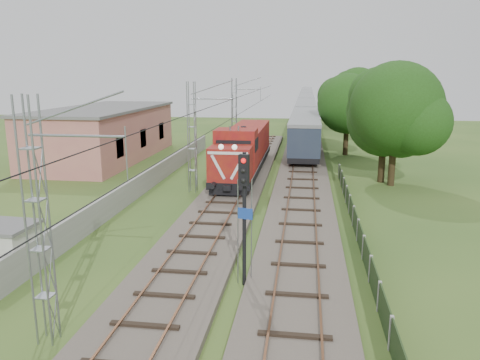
# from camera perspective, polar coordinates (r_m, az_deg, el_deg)

# --- Properties ---
(ground) EXTENTS (140.00, 140.00, 0.00)m
(ground) POSITION_cam_1_polar(r_m,az_deg,el_deg) (23.08, -5.50, -8.99)
(ground) COLOR #2F501E
(ground) RESTS_ON ground
(track_main) EXTENTS (4.20, 70.00, 0.45)m
(track_main) POSITION_cam_1_polar(r_m,az_deg,el_deg) (29.49, -2.34, -3.65)
(track_main) COLOR #6B6054
(track_main) RESTS_ON ground
(track_side) EXTENTS (4.20, 80.00, 0.45)m
(track_side) POSITION_cam_1_polar(r_m,az_deg,el_deg) (41.65, 7.69, 1.17)
(track_side) COLOR #6B6054
(track_side) RESTS_ON ground
(catenary) EXTENTS (3.31, 70.00, 8.00)m
(catenary) POSITION_cam_1_polar(r_m,az_deg,el_deg) (34.08, -5.78, 5.21)
(catenary) COLOR gray
(catenary) RESTS_ON ground
(boundary_wall) EXTENTS (0.25, 40.00, 1.50)m
(boundary_wall) POSITION_cam_1_polar(r_m,az_deg,el_deg) (35.67, -11.22, -0.01)
(boundary_wall) COLOR #9E9E99
(boundary_wall) RESTS_ON ground
(station_building) EXTENTS (8.40, 20.40, 5.22)m
(station_building) POSITION_cam_1_polar(r_m,az_deg,el_deg) (49.47, -16.12, 5.51)
(station_building) COLOR tan
(station_building) RESTS_ON ground
(fence) EXTENTS (0.12, 32.00, 1.20)m
(fence) POSITION_cam_1_polar(r_m,az_deg,el_deg) (25.26, 14.19, -5.93)
(fence) COLOR black
(fence) RESTS_ON ground
(locomotive) EXTENTS (3.05, 17.40, 4.42)m
(locomotive) POSITION_cam_1_polar(r_m,az_deg,el_deg) (39.82, 0.52, 3.80)
(locomotive) COLOR black
(locomotive) RESTS_ON ground
(coach_rake) EXTENTS (3.03, 113.20, 3.50)m
(coach_rake) POSITION_cam_1_polar(r_m,az_deg,el_deg) (98.06, 8.06, 9.27)
(coach_rake) COLOR black
(coach_rake) RESTS_ON ground
(signal_post) EXTENTS (0.61, 0.48, 5.58)m
(signal_post) POSITION_cam_1_polar(r_m,az_deg,el_deg) (18.50, 0.51, -1.99)
(signal_post) COLOR black
(signal_post) RESTS_ON ground
(relay_hut) EXTENTS (2.31, 2.31, 2.28)m
(relay_hut) POSITION_cam_1_polar(r_m,az_deg,el_deg) (22.69, -26.37, -7.62)
(relay_hut) COLOR beige
(relay_hut) RESTS_ON ground
(tree_a) EXTENTS (6.16, 5.87, 7.98)m
(tree_a) POSITION_cam_1_polar(r_m,az_deg,el_deg) (38.58, 17.35, 6.98)
(tree_a) COLOR #392C17
(tree_a) RESTS_ON ground
(tree_b) EXTENTS (7.34, 6.99, 9.51)m
(tree_b) POSITION_cam_1_polar(r_m,az_deg,el_deg) (37.52, 18.64, 8.21)
(tree_b) COLOR #392C17
(tree_b) RESTS_ON ground
(tree_c) EXTENTS (6.63, 6.31, 8.59)m
(tree_c) POSITION_cam_1_polar(r_m,az_deg,el_deg) (50.95, 13.08, 8.97)
(tree_c) COLOR #392C17
(tree_c) RESTS_ON ground
(tree_d) EXTENTS (7.23, 6.89, 9.38)m
(tree_d) POSITION_cam_1_polar(r_m,az_deg,el_deg) (69.01, 14.20, 10.28)
(tree_d) COLOR #392C17
(tree_d) RESTS_ON ground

